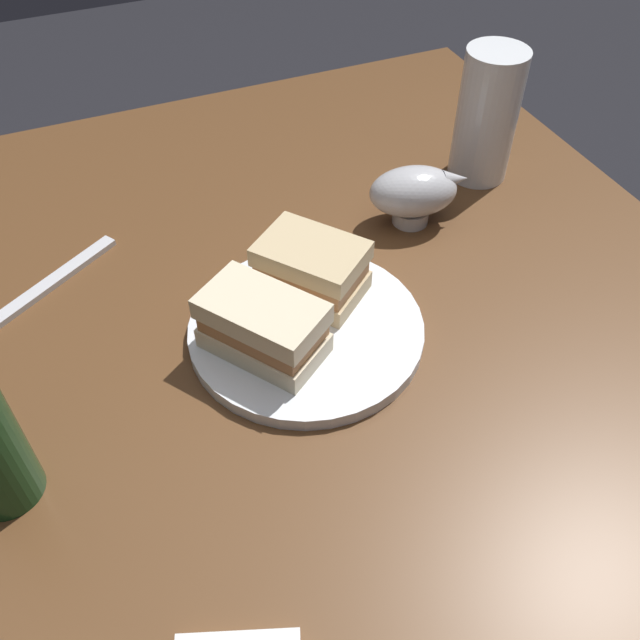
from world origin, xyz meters
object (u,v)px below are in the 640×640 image
plate (306,330)px  gravy_boat (414,192)px  sandwich_half_right (263,326)px  fork (51,283)px  sandwich_half_left (311,269)px  pint_glass (485,124)px

plate → gravy_boat: 0.23m
plate → sandwich_half_right: sandwich_half_right is taller
fork → sandwich_half_right: bearing=-79.5°
fork → plate: bearing=-70.6°
sandwich_half_right → gravy_boat: 0.28m
sandwich_half_left → sandwich_half_right: bearing=128.2°
plate → pint_glass: (0.18, -0.32, 0.06)m
sandwich_half_right → pint_glass: bearing=-61.8°
sandwich_half_right → plate: bearing=-74.8°
plate → sandwich_half_left: bearing=-28.8°
plate → sandwich_half_right: 0.06m
plate → sandwich_half_left: sandwich_half_left is taller
pint_glass → fork: (-0.00, 0.55, -0.07)m
plate → pint_glass: pint_glass is taller
gravy_boat → fork: bearing=82.8°
gravy_boat → fork: (0.05, 0.42, -0.04)m
sandwich_half_left → fork: size_ratio=0.72×
pint_glass → gravy_boat: (-0.06, 0.13, -0.03)m
pint_glass → gravy_boat: 0.14m
sandwich_half_right → fork: size_ratio=0.75×
sandwich_half_left → gravy_boat: bearing=-63.9°
sandwich_half_right → pint_glass: 0.42m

